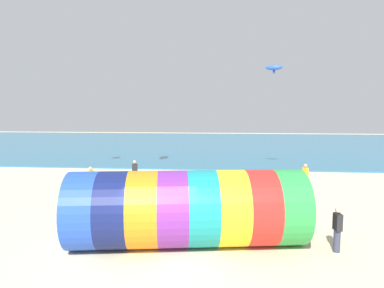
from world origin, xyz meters
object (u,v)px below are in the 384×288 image
at_px(giant_inflatable_tube, 188,208).
at_px(bystander_mid_beach, 91,180).
at_px(bystander_far_left, 305,176).
at_px(kite_blue_parafoil, 274,68).
at_px(bystander_near_water, 135,173).
at_px(kite_handler, 337,229).

distance_m(giant_inflatable_tube, bystander_mid_beach, 9.83).
xyz_separation_m(bystander_mid_beach, bystander_far_left, (13.19, 2.26, -0.01)).
bearing_deg(giant_inflatable_tube, kite_blue_parafoil, 70.26).
bearing_deg(bystander_near_water, kite_blue_parafoil, 25.84).
distance_m(kite_blue_parafoil, bystander_near_water, 13.02).
relative_size(kite_handler, bystander_far_left, 1.00).
relative_size(giant_inflatable_tube, bystander_near_water, 5.27).
xyz_separation_m(giant_inflatable_tube, bystander_mid_beach, (-6.63, 7.24, -0.58)).
distance_m(kite_handler, bystander_far_left, 9.71).
height_order(kite_blue_parafoil, bystander_near_water, kite_blue_parafoil).
bearing_deg(giant_inflatable_tube, bystander_far_left, 55.37).
bearing_deg(bystander_far_left, bystander_near_water, 179.32).
relative_size(kite_blue_parafoil, bystander_mid_beach, 0.82).
height_order(kite_handler, bystander_near_water, bystander_near_water).
bearing_deg(bystander_mid_beach, bystander_near_water, 48.68).
distance_m(kite_blue_parafoil, bystander_mid_beach, 15.59).
bearing_deg(bystander_far_left, kite_handler, -96.71).
xyz_separation_m(kite_handler, kite_blue_parafoil, (-0.29, 14.46, 7.39)).
bearing_deg(kite_blue_parafoil, bystander_mid_beach, -149.00).
height_order(kite_handler, bystander_mid_beach, bystander_mid_beach).
distance_m(giant_inflatable_tube, kite_blue_parafoil, 16.66).
bearing_deg(bystander_near_water, giant_inflatable_tube, -64.77).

